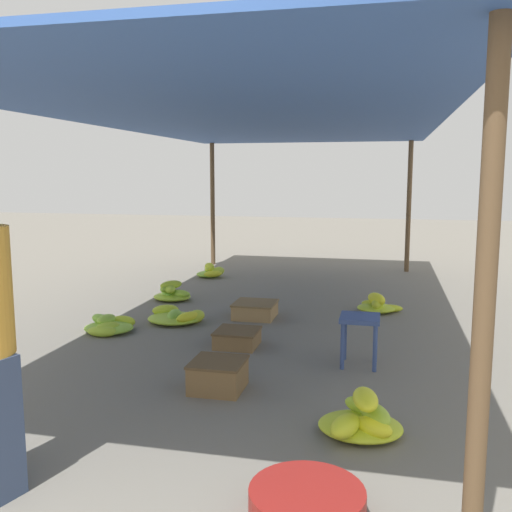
{
  "coord_description": "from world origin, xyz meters",
  "views": [
    {
      "loc": [
        1.37,
        -1.92,
        1.66
      ],
      "look_at": [
        0.0,
        4.07,
        0.78
      ],
      "focal_mm": 40.0,
      "sensor_mm": 36.0,
      "label": 1
    }
  ],
  "objects_px": {
    "stool": "(360,326)",
    "banana_pile_left_1": "(211,272)",
    "banana_pile_right_0": "(362,421)",
    "banana_pile_right_1": "(377,305)",
    "crate_far": "(237,338)",
    "banana_pile_left_3": "(171,293)",
    "basin_black": "(307,504)",
    "crate_near": "(218,375)",
    "banana_pile_left_0": "(109,326)",
    "crate_mid": "(255,310)",
    "banana_pile_left_2": "(177,317)"
  },
  "relations": [
    {
      "from": "stool",
      "to": "banana_pile_left_1",
      "type": "distance_m",
      "value": 4.59
    },
    {
      "from": "banana_pile_right_0",
      "to": "banana_pile_right_1",
      "type": "distance_m",
      "value": 3.41
    },
    {
      "from": "banana_pile_right_1",
      "to": "crate_far",
      "type": "xyz_separation_m",
      "value": [
        -1.3,
        -1.73,
        0.0
      ]
    },
    {
      "from": "banana_pile_right_0",
      "to": "banana_pile_left_3",
      "type": "bearing_deg",
      "value": 127.39
    },
    {
      "from": "stool",
      "to": "crate_far",
      "type": "bearing_deg",
      "value": 165.6
    },
    {
      "from": "basin_black",
      "to": "crate_far",
      "type": "height_order",
      "value": "crate_far"
    },
    {
      "from": "banana_pile_left_3",
      "to": "crate_near",
      "type": "height_order",
      "value": "banana_pile_left_3"
    },
    {
      "from": "basin_black",
      "to": "banana_pile_right_0",
      "type": "height_order",
      "value": "banana_pile_right_0"
    },
    {
      "from": "banana_pile_left_1",
      "to": "stool",
      "type": "bearing_deg",
      "value": -56.29
    },
    {
      "from": "banana_pile_left_3",
      "to": "banana_pile_right_0",
      "type": "relative_size",
      "value": 0.91
    },
    {
      "from": "banana_pile_left_0",
      "to": "crate_far",
      "type": "height_order",
      "value": "banana_pile_left_0"
    },
    {
      "from": "banana_pile_left_1",
      "to": "crate_mid",
      "type": "xyz_separation_m",
      "value": [
        1.28,
        -2.38,
        0.0
      ]
    },
    {
      "from": "stool",
      "to": "banana_pile_left_1",
      "type": "xyz_separation_m",
      "value": [
        -2.55,
        3.81,
        -0.27
      ]
    },
    {
      "from": "banana_pile_left_3",
      "to": "crate_mid",
      "type": "relative_size",
      "value": 1.09
    },
    {
      "from": "banana_pile_left_3",
      "to": "banana_pile_right_1",
      "type": "height_order",
      "value": "banana_pile_left_3"
    },
    {
      "from": "banana_pile_right_0",
      "to": "crate_far",
      "type": "bearing_deg",
      "value": 127.08
    },
    {
      "from": "banana_pile_left_1",
      "to": "crate_near",
      "type": "distance_m",
      "value": 4.88
    },
    {
      "from": "banana_pile_left_0",
      "to": "banana_pile_right_0",
      "type": "bearing_deg",
      "value": -34.11
    },
    {
      "from": "banana_pile_left_1",
      "to": "crate_far",
      "type": "relative_size",
      "value": 1.14
    },
    {
      "from": "banana_pile_left_0",
      "to": "banana_pile_left_2",
      "type": "relative_size",
      "value": 0.76
    },
    {
      "from": "crate_mid",
      "to": "banana_pile_left_3",
      "type": "bearing_deg",
      "value": 153.7
    },
    {
      "from": "banana_pile_left_3",
      "to": "basin_black",
      "type": "bearing_deg",
      "value": -61.32
    },
    {
      "from": "banana_pile_right_0",
      "to": "crate_mid",
      "type": "bearing_deg",
      "value": 115.65
    },
    {
      "from": "banana_pile_right_1",
      "to": "stool",
      "type": "bearing_deg",
      "value": -93.33
    },
    {
      "from": "banana_pile_left_1",
      "to": "banana_pile_right_1",
      "type": "distance_m",
      "value": 3.2
    },
    {
      "from": "banana_pile_left_1",
      "to": "banana_pile_left_3",
      "type": "bearing_deg",
      "value": -90.11
    },
    {
      "from": "basin_black",
      "to": "banana_pile_left_2",
      "type": "height_order",
      "value": "banana_pile_left_2"
    },
    {
      "from": "banana_pile_left_2",
      "to": "banana_pile_right_1",
      "type": "bearing_deg",
      "value": 25.01
    },
    {
      "from": "banana_pile_left_0",
      "to": "crate_near",
      "type": "height_order",
      "value": "crate_near"
    },
    {
      "from": "banana_pile_right_0",
      "to": "crate_near",
      "type": "relative_size",
      "value": 1.42
    },
    {
      "from": "banana_pile_left_1",
      "to": "crate_far",
      "type": "distance_m",
      "value": 3.77
    },
    {
      "from": "banana_pile_left_2",
      "to": "banana_pile_right_0",
      "type": "relative_size",
      "value": 1.2
    },
    {
      "from": "banana_pile_right_1",
      "to": "crate_mid",
      "type": "xyz_separation_m",
      "value": [
        -1.38,
        -0.6,
        0.01
      ]
    },
    {
      "from": "banana_pile_left_2",
      "to": "crate_mid",
      "type": "distance_m",
      "value": 0.92
    },
    {
      "from": "banana_pile_left_1",
      "to": "banana_pile_left_3",
      "type": "height_order",
      "value": "banana_pile_left_3"
    },
    {
      "from": "crate_far",
      "to": "banana_pile_left_0",
      "type": "bearing_deg",
      "value": 173.57
    },
    {
      "from": "banana_pile_left_2",
      "to": "crate_far",
      "type": "distance_m",
      "value": 1.14
    },
    {
      "from": "banana_pile_left_1",
      "to": "banana_pile_left_0",
      "type": "bearing_deg",
      "value": -91.45
    },
    {
      "from": "banana_pile_right_0",
      "to": "crate_near",
      "type": "distance_m",
      "value": 1.25
    },
    {
      "from": "banana_pile_left_0",
      "to": "banana_pile_right_0",
      "type": "relative_size",
      "value": 0.9
    },
    {
      "from": "stool",
      "to": "crate_near",
      "type": "relative_size",
      "value": 1.09
    },
    {
      "from": "crate_near",
      "to": "banana_pile_left_3",
      "type": "bearing_deg",
      "value": 117.54
    },
    {
      "from": "basin_black",
      "to": "banana_pile_right_0",
      "type": "xyz_separation_m",
      "value": [
        0.22,
        0.96,
        0.03
      ]
    },
    {
      "from": "banana_pile_left_3",
      "to": "crate_mid",
      "type": "height_order",
      "value": "banana_pile_left_3"
    },
    {
      "from": "banana_pile_right_1",
      "to": "crate_near",
      "type": "bearing_deg",
      "value": -112.0
    },
    {
      "from": "basin_black",
      "to": "banana_pile_left_1",
      "type": "bearing_deg",
      "value": 111.39
    },
    {
      "from": "banana_pile_right_1",
      "to": "crate_far",
      "type": "bearing_deg",
      "value": -126.86
    },
    {
      "from": "banana_pile_left_0",
      "to": "crate_near",
      "type": "relative_size",
      "value": 1.28
    },
    {
      "from": "crate_near",
      "to": "crate_mid",
      "type": "bearing_deg",
      "value": 95.74
    },
    {
      "from": "banana_pile_left_2",
      "to": "basin_black",
      "type": "bearing_deg",
      "value": -59.92
    }
  ]
}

